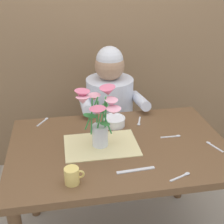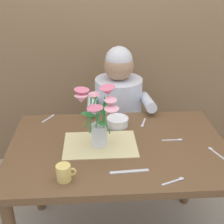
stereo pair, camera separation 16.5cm
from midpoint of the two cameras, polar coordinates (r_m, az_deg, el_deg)
wood_panel_backdrop at (r=2.51m, az=1.21°, el=17.00°), size 4.00×0.10×2.50m
dining_table at (r=1.75m, az=3.86°, el=-8.95°), size 1.20×0.80×0.74m
seated_person at (r=2.32m, az=3.22°, el=-1.80°), size 0.45×0.47×1.14m
striped_placemat at (r=1.69m, az=0.60°, el=-6.15°), size 0.40×0.28×0.00m
flower_vase at (r=1.59m, az=0.38°, el=-0.30°), size 0.25×0.23×0.33m
ceramic_bowl at (r=1.87m, az=3.55°, el=-1.80°), size 0.14×0.14×0.06m
dinner_knife at (r=1.50m, az=6.45°, el=-11.07°), size 0.19×0.03×0.00m
ceramic_mug at (r=1.43m, az=-5.63°, el=-11.30°), size 0.09×0.07×0.08m
spoon_0 at (r=1.79m, az=14.38°, el=-5.12°), size 0.12×0.02×0.01m
spoon_1 at (r=2.00m, az=-9.15°, el=-1.02°), size 0.08×0.11×0.01m
spoon_2 at (r=1.92m, az=8.25°, el=-2.29°), size 0.05×0.12×0.01m
spoon_3 at (r=1.75m, az=21.02°, el=-6.90°), size 0.06×0.12×0.01m
spoon_4 at (r=1.49m, az=15.13°, el=-12.30°), size 0.12×0.06×0.01m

